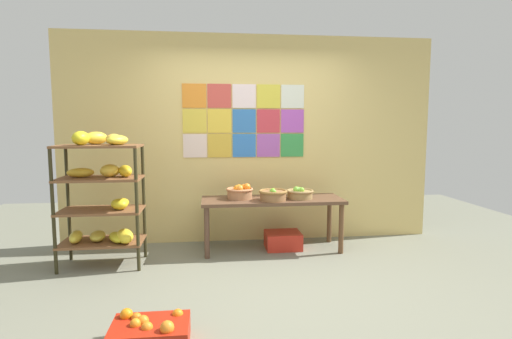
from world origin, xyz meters
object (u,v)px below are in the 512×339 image
object	(u,v)px
fruit_basket_back_left	(240,192)
orange_crate_foreground	(150,333)
fruit_basket_right	(300,193)
fruit_basket_centre	(273,195)
produce_crate_under_table	(283,240)
display_table	(272,205)
banana_shelf_unit	(104,191)

from	to	relation	value
fruit_basket_back_left	orange_crate_foreground	distance (m)	2.31
fruit_basket_right	fruit_basket_centre	bearing A→B (deg)	-163.80
fruit_basket_centre	produce_crate_under_table	world-z (taller)	fruit_basket_centre
fruit_basket_right	fruit_basket_back_left	xyz separation A→B (m)	(-0.72, 0.08, 0.02)
display_table	fruit_basket_centre	world-z (taller)	fruit_basket_centre
banana_shelf_unit	fruit_basket_centre	world-z (taller)	banana_shelf_unit
display_table	fruit_basket_back_left	world-z (taller)	fruit_basket_back_left
banana_shelf_unit	fruit_basket_back_left	distance (m)	1.54
fruit_basket_right	orange_crate_foreground	bearing A→B (deg)	-127.00
produce_crate_under_table	orange_crate_foreground	world-z (taller)	orange_crate_foreground
display_table	fruit_basket_right	size ratio (longest dim) A/B	5.17
orange_crate_foreground	display_table	bearing A→B (deg)	59.97
fruit_basket_centre	banana_shelf_unit	bearing A→B (deg)	-173.66
produce_crate_under_table	banana_shelf_unit	bearing A→B (deg)	-169.67
banana_shelf_unit	produce_crate_under_table	bearing A→B (deg)	10.33
produce_crate_under_table	orange_crate_foreground	bearing A→B (deg)	-122.54
display_table	produce_crate_under_table	bearing A→B (deg)	12.07
orange_crate_foreground	fruit_basket_back_left	bearing A→B (deg)	69.32
fruit_basket_right	fruit_basket_back_left	bearing A→B (deg)	173.86
fruit_basket_centre	fruit_basket_right	bearing A→B (deg)	16.20
banana_shelf_unit	display_table	size ratio (longest dim) A/B	0.86
banana_shelf_unit	fruit_basket_right	size ratio (longest dim) A/B	4.43
produce_crate_under_table	fruit_basket_back_left	bearing A→B (deg)	178.14
fruit_basket_back_left	banana_shelf_unit	bearing A→B (deg)	-165.50
banana_shelf_unit	fruit_basket_back_left	bearing A→B (deg)	14.50
banana_shelf_unit	orange_crate_foreground	bearing A→B (deg)	-67.30
banana_shelf_unit	fruit_basket_centre	xyz separation A→B (m)	(1.87, 0.21, -0.12)
fruit_basket_right	fruit_basket_back_left	distance (m)	0.73
fruit_basket_back_left	produce_crate_under_table	distance (m)	0.81
fruit_basket_right	orange_crate_foreground	size ratio (longest dim) A/B	0.62
banana_shelf_unit	fruit_basket_right	bearing A→B (deg)	7.92
fruit_basket_right	produce_crate_under_table	size ratio (longest dim) A/B	0.76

